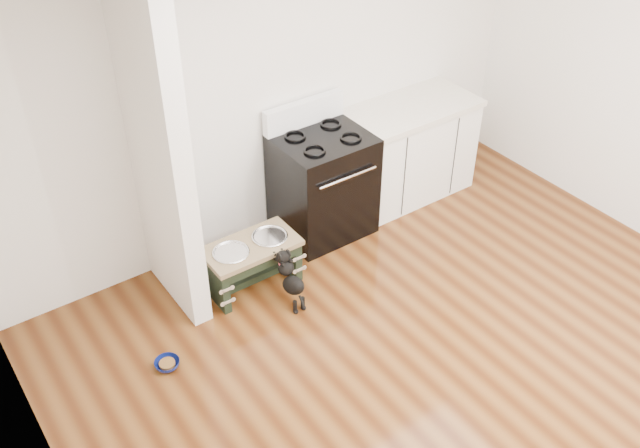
% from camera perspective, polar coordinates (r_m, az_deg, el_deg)
% --- Properties ---
extents(ground, '(5.00, 5.00, 0.00)m').
position_cam_1_polar(ground, '(5.09, 12.37, -13.34)').
color(ground, '#431F0C').
rests_on(ground, ground).
extents(room_shell, '(5.00, 5.00, 5.00)m').
position_cam_1_polar(room_shell, '(4.01, 15.33, 1.78)').
color(room_shell, silver).
rests_on(room_shell, ground).
extents(partition_wall, '(0.15, 0.80, 2.70)m').
position_cam_1_polar(partition_wall, '(5.02, -12.86, 6.07)').
color(partition_wall, silver).
rests_on(partition_wall, ground).
extents(oven_range, '(0.76, 0.69, 1.14)m').
position_cam_1_polar(oven_range, '(6.09, 0.20, 3.30)').
color(oven_range, black).
rests_on(oven_range, ground).
extents(cabinet_run, '(1.24, 0.64, 0.91)m').
position_cam_1_polar(cabinet_run, '(6.64, 7.06, 5.85)').
color(cabinet_run, white).
rests_on(cabinet_run, ground).
extents(dog_feeder, '(0.75, 0.40, 0.43)m').
position_cam_1_polar(dog_feeder, '(5.61, -5.47, -2.63)').
color(dog_feeder, black).
rests_on(dog_feeder, ground).
extents(puppy, '(0.13, 0.38, 0.46)m').
position_cam_1_polar(puppy, '(5.46, -2.38, -4.35)').
color(puppy, black).
rests_on(puppy, ground).
extents(floor_bowl, '(0.21, 0.21, 0.06)m').
position_cam_1_polar(floor_bowl, '(5.24, -12.13, -10.90)').
color(floor_bowl, '#0B1553').
rests_on(floor_bowl, ground).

